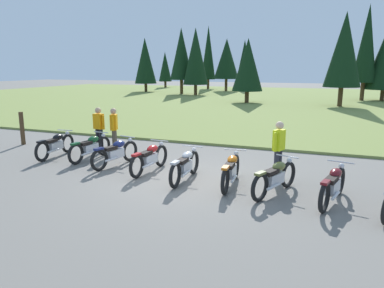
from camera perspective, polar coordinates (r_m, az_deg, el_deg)
name	(u,v)px	position (r m, az deg, el deg)	size (l,w,h in m)	color
ground_plane	(184,179)	(10.30, -1.23, -5.55)	(140.00, 140.00, 0.00)	slate
grass_moorland	(292,101)	(35.95, 15.49, 6.62)	(80.00, 44.00, 0.10)	olive
forest_treeline	(271,56)	(40.28, 12.37, 13.32)	(37.90, 23.35, 8.93)	#47331E
motorcycle_black	(56,145)	(13.61, -20.68, -0.11)	(0.62, 2.10, 0.88)	black
motorcycle_british_green	(91,147)	(12.83, -15.69, -0.47)	(0.62, 2.10, 0.88)	black
motorcycle_navy	(116,152)	(11.83, -11.94, -1.31)	(0.65, 2.08, 0.88)	black
motorcycle_red	(150,158)	(10.97, -6.67, -2.16)	(0.62, 2.10, 0.88)	black
motorcycle_silver	(185,165)	(10.06, -1.07, -3.37)	(0.62, 2.10, 0.88)	black
motorcycle_orange	(231,170)	(9.66, 6.16, -4.09)	(0.62, 2.10, 0.88)	black
motorcycle_olive	(275,177)	(9.23, 12.98, -5.10)	(0.92, 2.00, 0.88)	black
motorcycle_maroon	(333,185)	(9.02, 21.35, -6.02)	(0.73, 2.07, 0.88)	black
rider_near_row_end	(279,148)	(10.20, 13.48, -0.54)	(0.31, 0.53, 1.67)	#2D2D38
rider_with_back_turned	(99,127)	(13.82, -14.46, 2.61)	(0.54, 0.27, 1.67)	black
rider_checking_bike	(114,128)	(13.47, -12.18, 2.49)	(0.34, 0.51, 1.67)	#4C4233
trail_marker_post	(22,128)	(16.31, -25.19, 2.24)	(0.12, 0.12, 1.34)	#47331E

